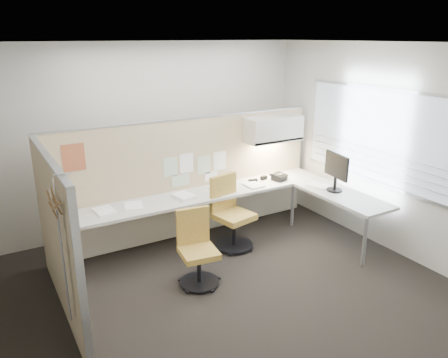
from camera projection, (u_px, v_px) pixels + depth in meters
floor at (208, 294)px, 5.11m from camera, size 5.50×4.50×0.01m
ceiling at (205, 43)px, 4.23m from camera, size 5.50×4.50×0.01m
wall_back at (136, 139)px, 6.52m from camera, size 5.50×0.02×2.80m
wall_front at (370, 275)px, 2.82m from camera, size 5.50×0.02×2.80m
wall_right at (384, 148)px, 5.98m from camera, size 0.02×4.50×2.80m
window_pane at (384, 138)px, 5.92m from camera, size 0.01×2.80×1.30m
partition_back at (189, 178)px, 6.41m from camera, size 4.10×0.06×1.75m
partition_left at (57, 238)px, 4.53m from camera, size 0.06×2.20×1.75m
desk at (228, 201)px, 6.29m from camera, size 4.00×2.07×0.73m
overhead_bin at (273, 129)px, 6.68m from camera, size 0.90×0.36×0.38m
task_light_strip at (273, 142)px, 6.75m from camera, size 0.60×0.06×0.02m
pinned_papers at (195, 168)px, 6.37m from camera, size 1.01×0.00×0.47m
poster at (74, 158)px, 5.45m from camera, size 0.28×0.00×0.35m
chair_left at (197, 250)px, 5.22m from camera, size 0.48×0.49×0.91m
chair_right at (230, 215)px, 6.13m from camera, size 0.56×0.58×1.02m
monitor at (336, 170)px, 6.21m from camera, size 0.22×0.52×0.55m
phone at (279, 177)px, 6.76m from camera, size 0.26×0.24×0.12m
stapler at (253, 181)px, 6.68m from camera, size 0.15×0.07×0.05m
tape_dispenser at (264, 178)px, 6.80m from camera, size 0.11×0.08×0.06m
coat_hook at (56, 216)px, 3.69m from camera, size 0.18×0.45×1.35m
paper_stack_0 at (105, 211)px, 5.56m from camera, size 0.25×0.32×0.02m
paper_stack_1 at (133, 206)px, 5.73m from camera, size 0.30×0.35×0.02m
paper_stack_2 at (184, 196)px, 6.03m from camera, size 0.29×0.34×0.05m
paper_stack_3 at (219, 188)px, 6.39m from camera, size 0.26×0.32×0.02m
paper_stack_4 at (253, 185)px, 6.53m from camera, size 0.24×0.31×0.03m
paper_stack_5 at (318, 186)px, 6.50m from camera, size 0.30×0.35×0.02m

